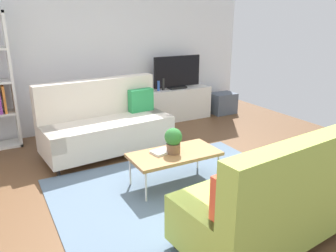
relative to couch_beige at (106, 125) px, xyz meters
The scene contains 14 objects.
ground_plane 1.53m from the couch_beige, 82.25° to the right, with size 7.68×7.68×0.00m, color brown.
wall_far 1.69m from the couch_beige, 81.64° to the left, with size 6.40×0.12×2.90m, color silver.
area_rug 1.71m from the couch_beige, 78.05° to the right, with size 2.90×2.20×0.01m, color slate.
couch_beige is the anchor object (origin of this frame).
couch_green 2.92m from the couch_beige, 76.42° to the right, with size 1.97×1.02×1.10m.
coffee_table 1.48m from the couch_beige, 74.54° to the right, with size 1.10×0.56×0.42m.
tv_console 2.08m from the couch_beige, 28.93° to the left, with size 1.40×0.44×0.64m, color silver.
tv 2.13m from the couch_beige, 28.45° to the left, with size 1.00×0.20×0.64m.
storage_trunk 3.07m from the couch_beige, 17.24° to the left, with size 0.52×0.40×0.44m, color #4C5666.
potted_plant 1.47m from the couch_beige, 75.02° to the right, with size 0.22×0.22×0.32m.
table_book_0 1.37m from the couch_beige, 79.30° to the right, with size 0.24×0.18×0.03m, color silver.
vase_0 1.66m from the couch_beige, 40.41° to the left, with size 0.09×0.09×0.19m, color #B24C4C.
bottle_0 1.72m from the couch_beige, 34.72° to the left, with size 0.06×0.06×0.20m, color #3359B2.
bottle_1 1.81m from the couch_beige, 32.77° to the left, with size 0.05×0.05×0.24m, color #262626.
Camera 1 is at (-1.70, -3.27, 2.02)m, focal length 36.00 mm.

